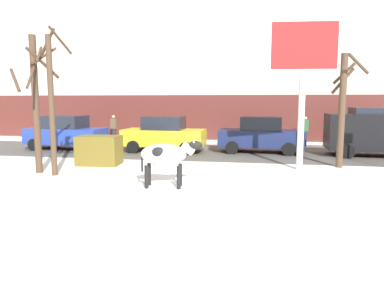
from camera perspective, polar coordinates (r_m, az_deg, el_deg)
ground_plane at (r=9.51m, az=0.16°, el=-8.95°), size 120.00×120.00×0.00m
road_strip at (r=17.75m, az=4.64°, el=-1.41°), size 60.00×5.60×0.01m
building_facade at (r=25.23m, az=6.30°, el=15.87°), size 44.00×6.10×13.00m
cow_holstein at (r=10.52m, az=-4.45°, el=-1.83°), size 1.92×0.72×1.54m
billboard at (r=13.81m, az=17.94°, el=13.78°), size 2.53×0.42×5.56m
car_blue_sedan at (r=20.04m, az=-20.06°, el=1.76°), size 4.28×2.13×1.84m
car_yellow_sedan at (r=18.02m, az=-4.63°, el=1.61°), size 4.28×2.13×1.84m
car_navy_sedan at (r=18.01m, az=11.24°, el=1.49°), size 4.28×2.13×1.84m
car_black_van at (r=18.59m, az=28.41°, el=1.98°), size 4.68×2.29×2.32m
pedestrian_near_billboard at (r=23.59m, az=-18.30°, el=2.51°), size 0.36×0.24×1.73m
pedestrian_by_cars at (r=22.55m, az=-12.79°, el=2.50°), size 0.36×0.24×1.73m
pedestrian_far_left at (r=21.10m, az=18.13°, el=2.01°), size 0.36×0.24×1.73m
bare_tree_left_lot at (r=14.80m, az=23.62°, el=5.78°), size 1.26×1.42×4.45m
bare_tree_right_lot at (r=13.05m, az=-22.35°, el=6.92°), size 1.44×1.39×5.04m
bare_tree_far_back at (r=13.73m, az=-24.39°, el=6.80°), size 1.79×1.74×5.21m
dumpster at (r=14.81m, az=-15.05°, el=-1.00°), size 1.75×1.18×1.20m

